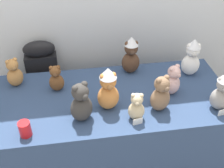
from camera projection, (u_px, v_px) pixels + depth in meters
The scene contains 15 objects.
display_table at pixel (112, 129), 2.43m from camera, with size 1.86×0.83×0.74m, color navy.
instrument_case at pixel (45, 86), 2.72m from camera, with size 0.28×0.13×0.97m.
teddy_bear_ash at pixel (222, 92), 2.00m from camera, with size 0.18×0.17×0.32m.
teddy_bear_sand at pixel (136, 107), 1.95m from camera, with size 0.13×0.12×0.22m.
teddy_bear_cocoa at pixel (131, 55), 2.38m from camera, with size 0.16×0.14×0.34m.
teddy_bear_chestnut at pixel (56, 79), 2.21m from camera, with size 0.12×0.11×0.23m.
teddy_bear_charcoal at pixel (81, 103), 1.92m from camera, with size 0.21×0.20×0.31m.
teddy_bear_snow at pixel (192, 58), 2.35m from camera, with size 0.17×0.15×0.34m.
teddy_bear_mocha at pixel (161, 95), 2.01m from camera, with size 0.19×0.17×0.29m.
teddy_bear_caramel at pixel (14, 73), 2.25m from camera, with size 0.16×0.16×0.25m.
teddy_bear_ginger at pixel (108, 89), 2.00m from camera, with size 0.17×0.15×0.35m.
teddy_bear_blush at pixel (173, 81), 2.17m from camera, with size 0.17×0.16×0.26m.
party_cup_red at pixel (25, 129), 1.85m from camera, with size 0.08×0.08×0.11m, color red.
name_card_front_left at pixel (138, 122), 1.95m from camera, with size 0.07×0.01×0.05m, color white.
name_card_front_middle at pixel (223, 112), 2.02m from camera, with size 0.07×0.01×0.05m, color white.
Camera 1 is at (-0.25, -1.43, 2.15)m, focal length 45.50 mm.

